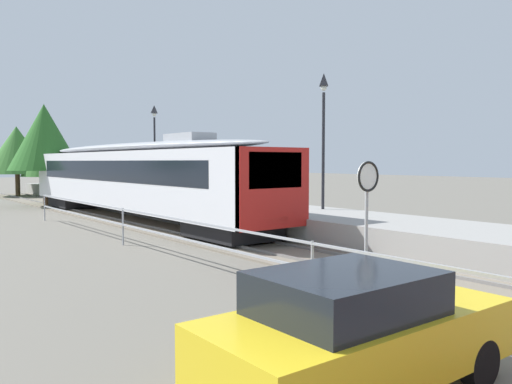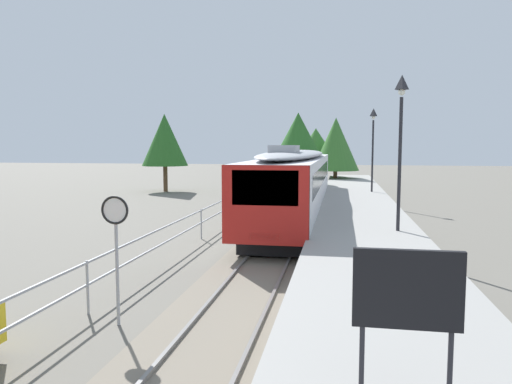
{
  "view_description": "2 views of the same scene",
  "coord_description": "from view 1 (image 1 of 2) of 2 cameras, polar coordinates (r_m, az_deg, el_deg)",
  "views": [
    {
      "loc": [
        -10.28,
        4.86,
        2.8
      ],
      "look_at": [
        0.0,
        18.01,
        1.8
      ],
      "focal_mm": 36.06,
      "sensor_mm": 36.0,
      "label": 1
    },
    {
      "loc": [
        2.35,
        2.25,
        3.84
      ],
      "look_at": [
        -1.0,
        21.01,
        2.0
      ],
      "focal_mm": 33.4,
      "sensor_mm": 36.0,
      "label": 2
    }
  ],
  "objects": [
    {
      "name": "ground_plane",
      "position": [
        18.83,
        -14.89,
        -5.24
      ],
      "size": [
        160.0,
        160.0,
        0.0
      ],
      "primitive_type": "plane",
      "color": "#6B665B"
    },
    {
      "name": "track_rails",
      "position": [
        20.18,
        -7.01,
        -4.48
      ],
      "size": [
        3.2,
        60.0,
        0.14
      ],
      "color": "slate",
      "rests_on": "ground"
    },
    {
      "name": "commuter_train",
      "position": [
        24.72,
        -13.42,
        1.83
      ],
      "size": [
        2.82,
        20.86,
        3.74
      ],
      "color": "silver",
      "rests_on": "track_rails"
    },
    {
      "name": "station_platform",
      "position": [
        21.96,
        0.28,
        -2.71
      ],
      "size": [
        3.9,
        60.0,
        0.9
      ],
      "primitive_type": "cube",
      "color": "#999691",
      "rests_on": "ground"
    },
    {
      "name": "platform_lamp_mid_platform",
      "position": [
        20.6,
        7.5,
        8.47
      ],
      "size": [
        0.34,
        0.34,
        5.35
      ],
      "color": "#232328",
      "rests_on": "station_platform"
    },
    {
      "name": "platform_lamp_far_end",
      "position": [
        32.42,
        -11.2,
        6.59
      ],
      "size": [
        0.34,
        0.34,
        5.35
      ],
      "color": "#232328",
      "rests_on": "station_platform"
    },
    {
      "name": "speed_limit_sign",
      "position": [
        10.38,
        12.27,
        -0.38
      ],
      "size": [
        0.61,
        0.1,
        2.81
      ],
      "color": "#9EA0A5",
      "rests_on": "ground"
    },
    {
      "name": "carpark_fence",
      "position": [
        10.16,
        6.26,
        -7.32
      ],
      "size": [
        0.06,
        36.06,
        1.25
      ],
      "color": "#9EA0A5",
      "rests_on": "ground"
    },
    {
      "name": "parked_hatchback_yellow",
      "position": [
        6.42,
        11.09,
        -14.88
      ],
      "size": [
        4.02,
        1.81,
        1.53
      ],
      "color": "gold",
      "rests_on": "ground"
    },
    {
      "name": "tree_behind_station_far",
      "position": [
        43.71,
        -21.95,
        4.79
      ],
      "size": [
        4.31,
        4.31,
        6.46
      ],
      "color": "brown",
      "rests_on": "ground"
    },
    {
      "name": "tree_distant_left",
      "position": [
        34.85,
        -22.41,
        5.62
      ],
      "size": [
        4.4,
        4.4,
        6.37
      ],
      "color": "brown",
      "rests_on": "ground"
    },
    {
      "name": "tree_distant_centre",
      "position": [
        45.12,
        -25.01,
        4.24
      ],
      "size": [
        5.02,
        5.02,
        5.58
      ],
      "color": "brown",
      "rests_on": "ground"
    }
  ]
}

